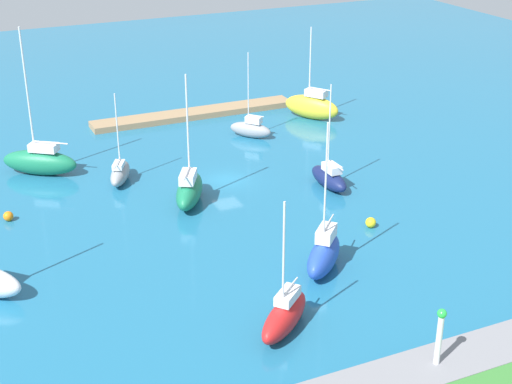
{
  "coord_description": "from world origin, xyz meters",
  "views": [
    {
      "loc": [
        25.42,
        62.29,
        28.67
      ],
      "look_at": [
        0.0,
        6.79,
        1.5
      ],
      "focal_mm": 52.91,
      "sensor_mm": 36.0,
      "label": 1
    }
  ],
  "objects_px": {
    "pier_dock": "(194,114)",
    "sailboat_gray_center_basin": "(251,129)",
    "sailboat_green_far_south": "(189,190)",
    "sailboat_red_off_beacon": "(285,315)",
    "mooring_buoy_orange": "(8,216)",
    "sailboat_green_west_end": "(40,161)",
    "sailboat_blue_lone_south": "(324,254)",
    "mooring_buoy_yellow": "(371,223)",
    "sailboat_yellow_near_pier": "(312,106)",
    "sailboat_gray_outer_mooring": "(120,173)",
    "harbor_beacon": "(440,333)",
    "sailboat_navy_east_end": "(329,177)"
  },
  "relations": [
    {
      "from": "harbor_beacon",
      "to": "sailboat_red_off_beacon",
      "type": "relative_size",
      "value": 0.39
    },
    {
      "from": "sailboat_gray_outer_mooring",
      "to": "sailboat_navy_east_end",
      "type": "distance_m",
      "value": 20.02
    },
    {
      "from": "harbor_beacon",
      "to": "sailboat_gray_center_basin",
      "type": "distance_m",
      "value": 44.66
    },
    {
      "from": "sailboat_yellow_near_pier",
      "to": "sailboat_gray_center_basin",
      "type": "height_order",
      "value": "sailboat_yellow_near_pier"
    },
    {
      "from": "sailboat_gray_outer_mooring",
      "to": "sailboat_navy_east_end",
      "type": "xyz_separation_m",
      "value": [
        -17.63,
        9.5,
        0.08
      ]
    },
    {
      "from": "sailboat_gray_outer_mooring",
      "to": "sailboat_red_off_beacon",
      "type": "height_order",
      "value": "sailboat_red_off_beacon"
    },
    {
      "from": "pier_dock",
      "to": "sailboat_green_west_end",
      "type": "distance_m",
      "value": 22.79
    },
    {
      "from": "sailboat_green_west_end",
      "to": "mooring_buoy_yellow",
      "type": "xyz_separation_m",
      "value": [
        -23.23,
        23.54,
        -0.96
      ]
    },
    {
      "from": "sailboat_navy_east_end",
      "to": "sailboat_green_west_end",
      "type": "relative_size",
      "value": 0.69
    },
    {
      "from": "sailboat_gray_outer_mooring",
      "to": "sailboat_gray_center_basin",
      "type": "relative_size",
      "value": 0.91
    },
    {
      "from": "sailboat_green_far_south",
      "to": "sailboat_green_west_end",
      "type": "xyz_separation_m",
      "value": [
        11.0,
        -12.55,
        0.07
      ]
    },
    {
      "from": "sailboat_red_off_beacon",
      "to": "sailboat_blue_lone_south",
      "type": "bearing_deg",
      "value": -177.06
    },
    {
      "from": "pier_dock",
      "to": "sailboat_green_far_south",
      "type": "distance_m",
      "value": 25.01
    },
    {
      "from": "pier_dock",
      "to": "mooring_buoy_yellow",
      "type": "height_order",
      "value": "mooring_buoy_yellow"
    },
    {
      "from": "sailboat_red_off_beacon",
      "to": "mooring_buoy_yellow",
      "type": "distance_m",
      "value": 17.05
    },
    {
      "from": "sailboat_yellow_near_pier",
      "to": "sailboat_gray_center_basin",
      "type": "xyz_separation_m",
      "value": [
        9.35,
        3.01,
        -0.55
      ]
    },
    {
      "from": "harbor_beacon",
      "to": "sailboat_green_west_end",
      "type": "height_order",
      "value": "sailboat_green_west_end"
    },
    {
      "from": "sailboat_blue_lone_south",
      "to": "mooring_buoy_yellow",
      "type": "xyz_separation_m",
      "value": [
        -7.15,
        -4.6,
        -0.92
      ]
    },
    {
      "from": "sailboat_green_far_south",
      "to": "sailboat_red_off_beacon",
      "type": "bearing_deg",
      "value": -154.36
    },
    {
      "from": "sailboat_yellow_near_pier",
      "to": "sailboat_blue_lone_south",
      "type": "bearing_deg",
      "value": 119.89
    },
    {
      "from": "sailboat_yellow_near_pier",
      "to": "mooring_buoy_yellow",
      "type": "height_order",
      "value": "sailboat_yellow_near_pier"
    },
    {
      "from": "sailboat_yellow_near_pier",
      "to": "mooring_buoy_orange",
      "type": "xyz_separation_m",
      "value": [
        37.04,
        13.67,
        -1.12
      ]
    },
    {
      "from": "sailboat_green_far_south",
      "to": "mooring_buoy_orange",
      "type": "height_order",
      "value": "sailboat_green_far_south"
    },
    {
      "from": "sailboat_green_far_south",
      "to": "sailboat_green_west_end",
      "type": "relative_size",
      "value": 0.82
    },
    {
      "from": "sailboat_green_far_south",
      "to": "sailboat_yellow_near_pier",
      "type": "xyz_separation_m",
      "value": [
        -21.59,
        -16.75,
        0.21
      ]
    },
    {
      "from": "harbor_beacon",
      "to": "sailboat_blue_lone_south",
      "type": "bearing_deg",
      "value": -92.47
    },
    {
      "from": "sailboat_yellow_near_pier",
      "to": "sailboat_navy_east_end",
      "type": "relative_size",
      "value": 1.09
    },
    {
      "from": "sailboat_green_west_end",
      "to": "sailboat_navy_east_end",
      "type": "bearing_deg",
      "value": -175.43
    },
    {
      "from": "sailboat_yellow_near_pier",
      "to": "sailboat_green_west_end",
      "type": "relative_size",
      "value": 0.75
    },
    {
      "from": "sailboat_blue_lone_south",
      "to": "sailboat_yellow_near_pier",
      "type": "bearing_deg",
      "value": -162.69
    },
    {
      "from": "pier_dock",
      "to": "sailboat_blue_lone_south",
      "type": "distance_m",
      "value": 39.08
    },
    {
      "from": "sailboat_green_far_south",
      "to": "sailboat_green_west_end",
      "type": "distance_m",
      "value": 16.69
    },
    {
      "from": "mooring_buoy_yellow",
      "to": "sailboat_gray_center_basin",
      "type": "bearing_deg",
      "value": -90.04
    },
    {
      "from": "pier_dock",
      "to": "mooring_buoy_yellow",
      "type": "distance_m",
      "value": 34.41
    },
    {
      "from": "sailboat_green_west_end",
      "to": "mooring_buoy_yellow",
      "type": "relative_size",
      "value": 16.21
    },
    {
      "from": "sailboat_gray_outer_mooring",
      "to": "mooring_buoy_orange",
      "type": "relative_size",
      "value": 10.16
    },
    {
      "from": "sailboat_green_far_south",
      "to": "sailboat_blue_lone_south",
      "type": "bearing_deg",
      "value": -133.16
    },
    {
      "from": "sailboat_blue_lone_south",
      "to": "mooring_buoy_yellow",
      "type": "relative_size",
      "value": 13.25
    },
    {
      "from": "pier_dock",
      "to": "sailboat_red_off_beacon",
      "type": "distance_m",
      "value": 45.94
    },
    {
      "from": "sailboat_gray_outer_mooring",
      "to": "mooring_buoy_yellow",
      "type": "bearing_deg",
      "value": -111.92
    },
    {
      "from": "pier_dock",
      "to": "sailboat_navy_east_end",
      "type": "relative_size",
      "value": 2.51
    },
    {
      "from": "sailboat_green_west_end",
      "to": "mooring_buoy_orange",
      "type": "relative_size",
      "value": 16.91
    },
    {
      "from": "sailboat_gray_center_basin",
      "to": "sailboat_green_west_end",
      "type": "height_order",
      "value": "sailboat_green_west_end"
    },
    {
      "from": "harbor_beacon",
      "to": "sailboat_green_far_south",
      "type": "xyz_separation_m",
      "value": [
        4.45,
        -30.16,
        -2.25
      ]
    },
    {
      "from": "sailboat_yellow_near_pier",
      "to": "sailboat_navy_east_end",
      "type": "xyz_separation_m",
      "value": [
        8.36,
        18.85,
        -0.53
      ]
    },
    {
      "from": "sailboat_blue_lone_south",
      "to": "sailboat_red_off_beacon",
      "type": "bearing_deg",
      "value": -2.32
    },
    {
      "from": "sailboat_yellow_near_pier",
      "to": "sailboat_green_west_end",
      "type": "height_order",
      "value": "sailboat_green_west_end"
    },
    {
      "from": "pier_dock",
      "to": "sailboat_red_off_beacon",
      "type": "height_order",
      "value": "sailboat_red_off_beacon"
    },
    {
      "from": "harbor_beacon",
      "to": "sailboat_green_far_south",
      "type": "distance_m",
      "value": 30.56
    },
    {
      "from": "pier_dock",
      "to": "sailboat_gray_center_basin",
      "type": "distance_m",
      "value": 10.07
    }
  ]
}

